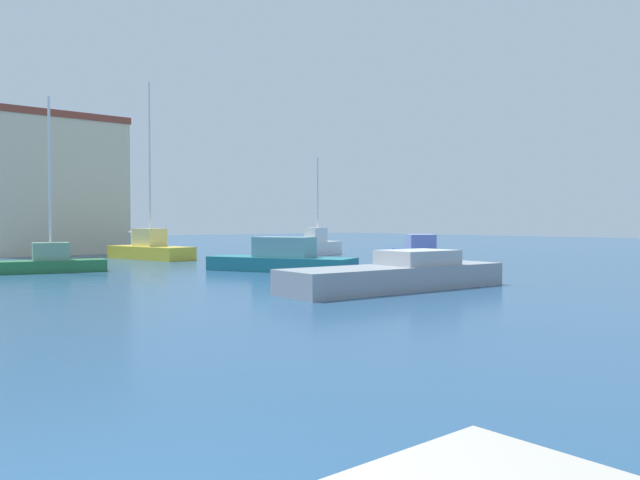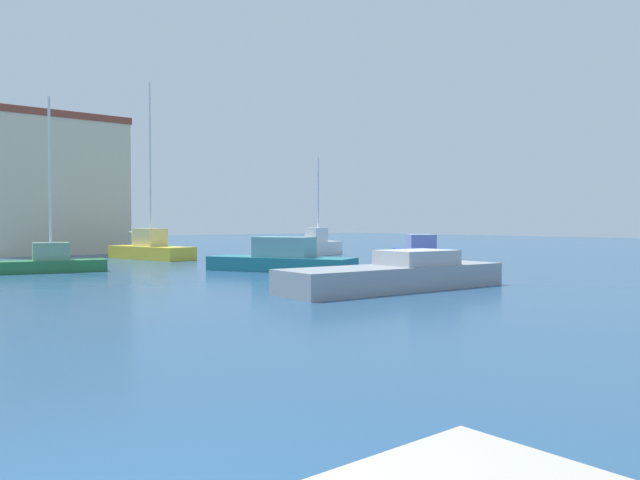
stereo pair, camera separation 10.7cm
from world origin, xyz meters
TOP-DOWN VIEW (x-y plane):
  - water at (15.00, 20.00)m, footprint 160.00×160.00m
  - sailboat_white_behind_lamppost at (27.52, 30.42)m, footprint 4.58×2.47m
  - sailboat_yellow_far_left at (16.11, 33.67)m, footprint 3.37×6.93m
  - motorboat_blue_outer_mooring at (26.61, 19.88)m, footprint 7.45×8.16m
  - motorboat_grey_far_right at (15.07, 10.96)m, footprint 9.03×3.03m
  - sailboat_green_center_channel at (7.86, 26.64)m, footprint 5.15×2.51m
  - motorboat_teal_distant_east at (16.74, 20.18)m, footprint 5.08×7.52m
  - yacht_club at (13.42, 44.90)m, footprint 9.69×6.76m

SIDE VIEW (x-z plane):
  - water at x=15.00m, z-range 0.00..0.00m
  - motorboat_grey_far_right at x=15.07m, z-range -0.18..1.20m
  - motorboat_blue_outer_mooring at x=26.61m, z-range -0.31..1.37m
  - sailboat_green_center_channel at x=7.86m, z-range -3.63..4.71m
  - motorboat_teal_distant_east at x=16.74m, z-range -0.26..1.41m
  - sailboat_yellow_far_left at x=16.11m, z-range -5.02..6.38m
  - sailboat_white_behind_lamppost at x=27.52m, z-range -2.79..4.29m
  - yacht_club at x=13.42m, z-range 0.01..10.38m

